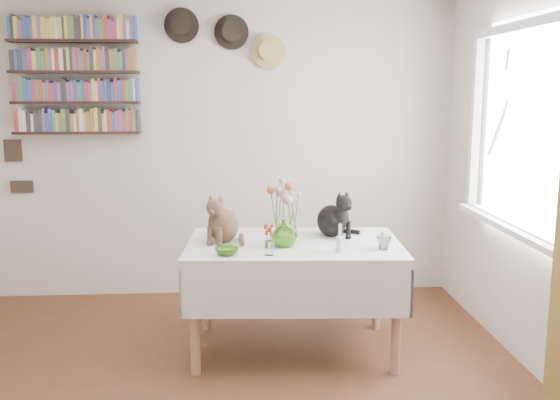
{
  "coord_description": "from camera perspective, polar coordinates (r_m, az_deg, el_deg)",
  "views": [
    {
      "loc": [
        0.19,
        -3.0,
        1.73
      ],
      "look_at": [
        0.45,
        0.88,
        1.05
      ],
      "focal_mm": 40.0,
      "sensor_mm": 36.0,
      "label": 1
    }
  ],
  "objects": [
    {
      "name": "dining_table",
      "position": [
        4.16,
        1.29,
        -6.35
      ],
      "size": [
        1.45,
        0.98,
        0.75
      ],
      "color": "white",
      "rests_on": "room"
    },
    {
      "name": "tabby_cat",
      "position": [
        4.13,
        -5.2,
        -1.51
      ],
      "size": [
        0.32,
        0.35,
        0.33
      ],
      "primitive_type": null,
      "rotation": [
        0.0,
        0.0,
        -0.43
      ],
      "color": "brown",
      "rests_on": "dining_table"
    },
    {
      "name": "berry_jar",
      "position": [
        3.78,
        -1.01,
        -3.62
      ],
      "size": [
        0.06,
        0.06,
        0.22
      ],
      "color": "white",
      "rests_on": "dining_table"
    },
    {
      "name": "candlestick",
      "position": [
        3.87,
        5.47,
        -3.92
      ],
      "size": [
        0.05,
        0.05,
        0.18
      ],
      "color": "white",
      "rests_on": "dining_table"
    },
    {
      "name": "wall_hats",
      "position": [
        5.21,
        -4.84,
        14.7
      ],
      "size": [
        0.98,
        0.09,
        0.48
      ],
      "color": "black",
      "rests_on": "room"
    },
    {
      "name": "bookshelf_unit",
      "position": [
        5.32,
        -18.24,
        10.65
      ],
      "size": [
        1.0,
        0.16,
        0.91
      ],
      "color": "black",
      "rests_on": "room"
    },
    {
      "name": "green_bowl",
      "position": [
        3.81,
        -4.88,
        -4.7
      ],
      "size": [
        0.17,
        0.17,
        0.05
      ],
      "primitive_type": "imported",
      "rotation": [
        0.0,
        0.0,
        0.18
      ],
      "color": "#7CC738",
      "rests_on": "dining_table"
    },
    {
      "name": "drinking_glass",
      "position": [
        3.97,
        9.46,
        -3.88
      ],
      "size": [
        0.12,
        0.12,
        0.09
      ],
      "primitive_type": "imported",
      "rotation": [
        0.0,
        0.0,
        -0.37
      ],
      "color": "white",
      "rests_on": "dining_table"
    },
    {
      "name": "window",
      "position": [
        4.21,
        21.13,
        4.7
      ],
      "size": [
        0.12,
        1.52,
        1.32
      ],
      "color": "white",
      "rests_on": "room"
    },
    {
      "name": "room",
      "position": [
        3.05,
        -7.42,
        0.76
      ],
      "size": [
        4.08,
        4.58,
        2.58
      ],
      "color": "brown",
      "rests_on": "ground"
    },
    {
      "name": "porcelain_figurine",
      "position": [
        4.05,
        9.36,
        -3.6
      ],
      "size": [
        0.05,
        0.05,
        0.1
      ],
      "color": "white",
      "rests_on": "dining_table"
    },
    {
      "name": "wall_art_plaques",
      "position": [
        5.57,
        -22.94,
        2.91
      ],
      "size": [
        0.21,
        0.02,
        0.44
      ],
      "color": "#38281E",
      "rests_on": "room"
    },
    {
      "name": "black_cat",
      "position": [
        4.28,
        4.76,
        -1.13
      ],
      "size": [
        0.34,
        0.35,
        0.33
      ],
      "primitive_type": null,
      "rotation": [
        0.0,
        0.0,
        0.58
      ],
      "color": "black",
      "rests_on": "dining_table"
    },
    {
      "name": "flower_vase",
      "position": [
        3.99,
        0.37,
        -3.04
      ],
      "size": [
        0.22,
        0.22,
        0.18
      ],
      "primitive_type": "imported",
      "rotation": [
        0.0,
        0.0,
        -0.42
      ],
      "color": "#7CC738",
      "rests_on": "dining_table"
    },
    {
      "name": "flower_bouquet",
      "position": [
        3.95,
        0.37,
        0.55
      ],
      "size": [
        0.17,
        0.13,
        0.39
      ],
      "color": "#4C7233",
      "rests_on": "flower_vase"
    }
  ]
}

